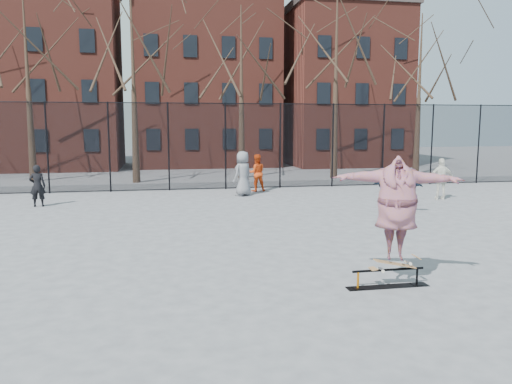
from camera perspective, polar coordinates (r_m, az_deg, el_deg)
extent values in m
plane|color=#5D5C61|center=(10.59, -1.14, -8.91)|extent=(100.00, 100.00, 0.00)
cube|color=black|center=(9.87, 14.80, -10.40)|extent=(1.60, 0.24, 0.01)
cylinder|color=#C6680B|center=(9.59, 11.58, -9.84)|extent=(0.04, 0.04, 0.33)
cylinder|color=black|center=(10.08, 17.92, -9.18)|extent=(0.04, 0.04, 0.33)
cylinder|color=black|center=(9.77, 14.87, -8.59)|extent=(1.41, 0.05, 0.05)
imported|color=#3B3689|center=(9.58, 15.79, -2.23)|extent=(2.46, 1.41, 1.94)
imported|color=black|center=(20.02, -23.70, 0.65)|extent=(0.59, 0.42, 1.55)
imported|color=#C13B11|center=(22.49, 0.06, 2.20)|extent=(0.84, 0.67, 1.67)
imported|color=silver|center=(21.38, 20.43, 1.41)|extent=(1.05, 0.64, 1.67)
imported|color=#1B2737|center=(17.72, 15.83, 0.54)|extent=(1.67, 1.34, 1.78)
imported|color=slate|center=(21.07, -1.51, 2.12)|extent=(1.10, 1.03, 1.89)
cylinder|color=black|center=(23.55, -22.76, 4.69)|extent=(0.07, 0.07, 4.00)
cylinder|color=black|center=(23.14, -16.44, 4.93)|extent=(0.07, 0.07, 4.00)
cylinder|color=black|center=(23.03, -9.97, 5.12)|extent=(0.07, 0.07, 4.00)
cylinder|color=black|center=(23.20, -3.51, 5.24)|extent=(0.07, 0.07, 4.00)
cylinder|color=black|center=(23.66, 2.78, 5.30)|extent=(0.07, 0.07, 4.00)
cylinder|color=black|center=(24.39, 8.76, 5.29)|extent=(0.07, 0.07, 4.00)
cylinder|color=black|center=(25.37, 14.33, 5.24)|extent=(0.07, 0.07, 4.00)
cylinder|color=black|center=(26.57, 19.45, 5.14)|extent=(0.07, 0.07, 4.00)
cylinder|color=black|center=(27.96, 24.09, 5.02)|extent=(0.07, 0.07, 4.00)
cube|color=black|center=(23.08, -6.48, 5.19)|extent=(34.00, 0.01, 4.00)
cylinder|color=black|center=(23.08, -6.55, 10.06)|extent=(34.00, 0.04, 0.04)
cone|color=black|center=(28.64, -24.52, 5.67)|extent=(0.40, 0.40, 4.62)
cone|color=black|center=(26.55, -13.55, 6.04)|extent=(0.40, 0.40, 4.62)
cone|color=black|center=(28.12, -2.08, 6.34)|extent=(0.40, 0.40, 4.62)
cone|color=black|center=(28.21, 9.50, 6.24)|extent=(0.40, 0.40, 4.62)
cone|color=black|center=(31.67, 18.13, 6.13)|extent=(0.40, 0.40, 4.62)
cube|color=#5F271E|center=(36.86, -22.53, 11.86)|extent=(9.00, 7.00, 12.00)
cube|color=#5F271E|center=(36.30, -5.69, 13.27)|extent=(10.00, 7.00, 13.00)
cube|color=#5F271E|center=(38.41, 9.68, 11.40)|extent=(8.00, 7.00, 11.00)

